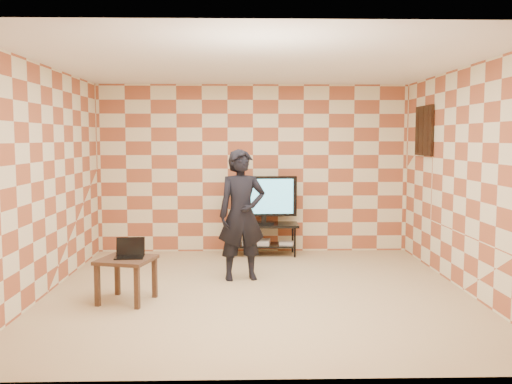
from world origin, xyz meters
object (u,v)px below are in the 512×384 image
tv (264,197)px  tv_stand (264,232)px  side_table (126,266)px  person (242,215)px

tv → tv_stand: bearing=87.9°
side_table → person: size_ratio=0.41×
tv_stand → tv: bearing=-92.1°
tv → side_table: bearing=-123.0°
tv → person: bearing=-102.7°
tv_stand → tv: size_ratio=1.04×
tv → person: (-0.35, -1.54, -0.07)m
tv → person: person is taller
tv → person: size_ratio=0.61×
tv_stand → side_table: size_ratio=1.57×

